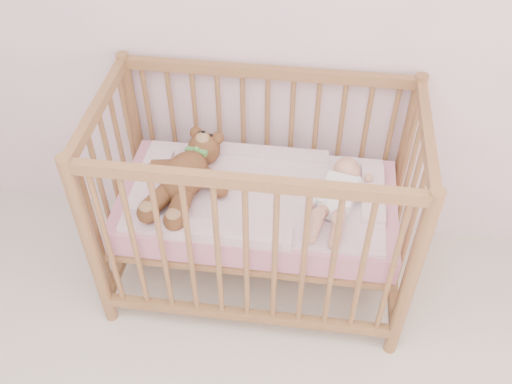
# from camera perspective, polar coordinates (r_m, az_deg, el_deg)

# --- Properties ---
(crib) EXTENTS (1.36, 0.76, 1.00)m
(crib) POSITION_cam_1_polar(r_m,az_deg,el_deg) (2.54, 0.15, -1.15)
(crib) COLOR olive
(crib) RESTS_ON floor
(mattress) EXTENTS (1.22, 0.62, 0.13)m
(mattress) POSITION_cam_1_polar(r_m,az_deg,el_deg) (2.56, 0.15, -1.39)
(mattress) COLOR pink
(mattress) RESTS_ON crib
(blanket) EXTENTS (1.10, 0.58, 0.06)m
(blanket) POSITION_cam_1_polar(r_m,az_deg,el_deg) (2.50, 0.15, -0.19)
(blanket) COLOR #E79FB7
(blanket) RESTS_ON mattress
(baby) EXTENTS (0.35, 0.56, 0.13)m
(baby) POSITION_cam_1_polar(r_m,az_deg,el_deg) (2.43, 8.25, -0.01)
(baby) COLOR white
(baby) RESTS_ON blanket
(teddy_bear) EXTENTS (0.54, 0.67, 0.16)m
(teddy_bear) POSITION_cam_1_polar(r_m,az_deg,el_deg) (2.48, -7.13, 1.56)
(teddy_bear) COLOR brown
(teddy_bear) RESTS_ON blanket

